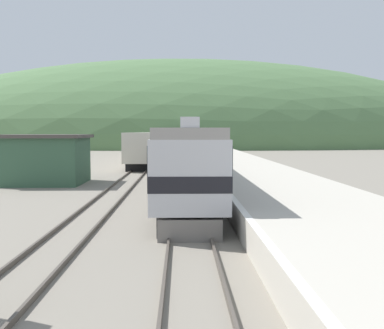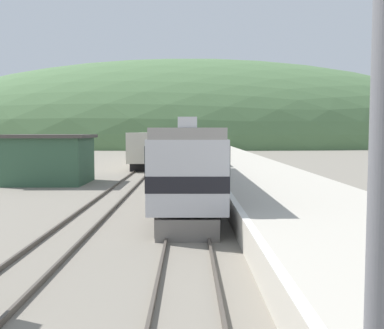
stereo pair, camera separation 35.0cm
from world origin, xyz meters
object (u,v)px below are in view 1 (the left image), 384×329
Objects in this scene: carriage_third at (183,143)px; carriage_fourth at (182,140)px; carriage_second at (184,148)px; express_train_lead_car at (186,162)px; siding_train at (153,145)px.

carriage_third is 21.17m from carriage_fourth.
carriage_fourth is at bearing 90.00° from carriage_second.
carriage_third is (0.00, 42.19, -0.01)m from express_train_lead_car.
express_train_lead_car is at bearing -90.00° from carriage_fourth.
express_train_lead_car is 21.01m from carriage_second.
carriage_third is (0.00, 21.17, 0.00)m from carriage_second.
carriage_third is 0.44× the size of siding_train.
carriage_second is (0.00, 21.01, -0.01)m from express_train_lead_car.
siding_train is at bearing 96.11° from express_train_lead_car.
express_train_lead_car is 42.19m from carriage_third.
carriage_third is at bearing 90.00° from carriage_second.
carriage_third and carriage_fourth have the same top height.
siding_train is (-4.27, -2.31, -0.21)m from carriage_third.
express_train_lead_car is at bearing -90.00° from carriage_second.
carriage_fourth is 23.87m from siding_train.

